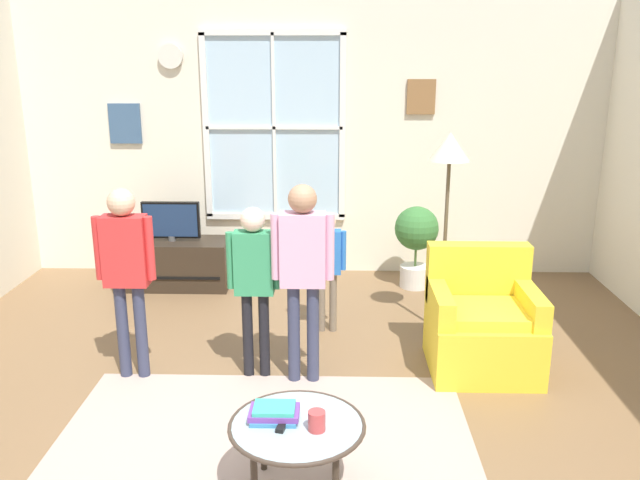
# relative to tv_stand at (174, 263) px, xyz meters

# --- Properties ---
(ground_plane) EXTENTS (6.48, 6.86, 0.02)m
(ground_plane) POSITION_rel_tv_stand_xyz_m (1.36, -2.60, -0.25)
(ground_plane) COLOR brown
(back_wall) EXTENTS (5.88, 0.17, 2.86)m
(back_wall) POSITION_rel_tv_stand_xyz_m (1.34, 0.59, 1.20)
(back_wall) COLOR silver
(back_wall) RESTS_ON ground_plane
(area_rug) EXTENTS (2.50, 1.98, 0.01)m
(area_rug) POSITION_rel_tv_stand_xyz_m (1.19, -2.87, -0.23)
(area_rug) COLOR tan
(area_rug) RESTS_ON ground_plane
(tv_stand) EXTENTS (1.10, 0.47, 0.47)m
(tv_stand) POSITION_rel_tv_stand_xyz_m (0.00, 0.00, 0.00)
(tv_stand) COLOR #2D2319
(tv_stand) RESTS_ON ground_plane
(television) EXTENTS (0.56, 0.08, 0.39)m
(television) POSITION_rel_tv_stand_xyz_m (0.00, -0.00, 0.44)
(television) COLOR #4C4C4C
(television) RESTS_ON tv_stand
(armchair) EXTENTS (0.76, 0.74, 0.87)m
(armchair) POSITION_rel_tv_stand_xyz_m (2.68, -1.68, 0.09)
(armchair) COLOR yellow
(armchair) RESTS_ON ground_plane
(coffee_table) EXTENTS (0.71, 0.71, 0.41)m
(coffee_table) POSITION_rel_tv_stand_xyz_m (1.41, -3.18, 0.15)
(coffee_table) COLOR #99B2B7
(coffee_table) RESTS_ON ground_plane
(book_stack) EXTENTS (0.26, 0.19, 0.07)m
(book_stack) POSITION_rel_tv_stand_xyz_m (1.29, -3.13, 0.21)
(book_stack) COLOR teal
(book_stack) RESTS_ON coffee_table
(cup) EXTENTS (0.09, 0.09, 0.10)m
(cup) POSITION_rel_tv_stand_xyz_m (1.52, -3.23, 0.23)
(cup) COLOR #BF3F3F
(cup) RESTS_ON coffee_table
(remote_near_books) EXTENTS (0.07, 0.15, 0.02)m
(remote_near_books) POSITION_rel_tv_stand_xyz_m (1.34, -3.20, 0.18)
(remote_near_books) COLOR black
(remote_near_books) RESTS_ON coffee_table
(person_pink_shirt) EXTENTS (0.43, 0.19, 1.41)m
(person_pink_shirt) POSITION_rel_tv_stand_xyz_m (1.38, -1.93, 0.65)
(person_pink_shirt) COLOR #333851
(person_pink_shirt) RESTS_ON ground_plane
(person_red_shirt) EXTENTS (0.41, 0.19, 1.37)m
(person_red_shirt) POSITION_rel_tv_stand_xyz_m (0.17, -1.90, 0.62)
(person_red_shirt) COLOR #333851
(person_red_shirt) RESTS_ON ground_plane
(person_green_shirt) EXTENTS (0.37, 0.17, 1.24)m
(person_green_shirt) POSITION_rel_tv_stand_xyz_m (1.04, -1.86, 0.54)
(person_green_shirt) COLOR black
(person_green_shirt) RESTS_ON ground_plane
(person_blue_shirt) EXTENTS (0.30, 0.14, 1.01)m
(person_blue_shirt) POSITION_rel_tv_stand_xyz_m (1.54, -1.06, 0.39)
(person_blue_shirt) COLOR #726656
(person_blue_shirt) RESTS_ON ground_plane
(potted_plant_by_window) EXTENTS (0.43, 0.43, 0.81)m
(potted_plant_by_window) POSITION_rel_tv_stand_xyz_m (2.39, 0.05, 0.27)
(potted_plant_by_window) COLOR silver
(potted_plant_by_window) RESTS_ON ground_plane
(floor_lamp) EXTENTS (0.32, 0.32, 1.65)m
(floor_lamp) POSITION_rel_tv_stand_xyz_m (2.48, -1.03, 1.14)
(floor_lamp) COLOR black
(floor_lamp) RESTS_ON ground_plane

